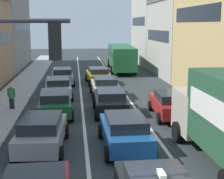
% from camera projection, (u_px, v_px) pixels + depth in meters
% --- Properties ---
extents(sidewalk_left, '(2.60, 64.00, 0.14)m').
position_uv_depth(sidewalk_left, '(18.00, 91.00, 27.28)').
color(sidewalk_left, '#A9A9A9').
rests_on(sidewalk_left, ground).
extents(lane_stripe_left, '(0.16, 60.00, 0.01)m').
position_uv_depth(lane_stripe_left, '(81.00, 91.00, 27.82)').
color(lane_stripe_left, silver).
rests_on(lane_stripe_left, ground).
extents(lane_stripe_right, '(0.16, 60.00, 0.01)m').
position_uv_depth(lane_stripe_right, '(122.00, 90.00, 28.18)').
color(lane_stripe_right, silver).
rests_on(lane_stripe_right, ground).
extents(building_row_right, '(7.20, 43.90, 11.85)m').
position_uv_depth(building_row_right, '(216.00, 24.00, 29.14)').
color(building_row_right, '#B2ADA3').
rests_on(building_row_right, ground).
extents(sedan_centre_lane_second, '(2.11, 4.33, 1.49)m').
position_uv_depth(sedan_centre_lane_second, '(125.00, 131.00, 14.78)').
color(sedan_centre_lane_second, '#194C8C').
rests_on(sedan_centre_lane_second, ground).
extents(wagon_left_lane_second, '(2.26, 4.39, 1.49)m').
position_uv_depth(wagon_left_lane_second, '(42.00, 132.00, 14.65)').
color(wagon_left_lane_second, gray).
rests_on(wagon_left_lane_second, ground).
extents(hatchback_centre_lane_third, '(2.15, 4.34, 1.49)m').
position_uv_depth(hatchback_centre_lane_third, '(110.00, 101.00, 20.61)').
color(hatchback_centre_lane_third, black).
rests_on(hatchback_centre_lane_third, ground).
extents(sedan_left_lane_third, '(2.23, 4.38, 1.49)m').
position_uv_depth(sedan_left_lane_third, '(55.00, 103.00, 20.11)').
color(sedan_left_lane_third, '#19592D').
rests_on(sedan_left_lane_third, ground).
extents(coupe_centre_lane_fourth, '(2.08, 4.31, 1.49)m').
position_uv_depth(coupe_centre_lane_fourth, '(105.00, 86.00, 25.45)').
color(coupe_centre_lane_fourth, beige).
rests_on(coupe_centre_lane_fourth, ground).
extents(sedan_left_lane_fourth, '(2.27, 4.40, 1.49)m').
position_uv_depth(sedan_left_lane_fourth, '(58.00, 87.00, 25.20)').
color(sedan_left_lane_fourth, silver).
rests_on(sedan_left_lane_fourth, ground).
extents(sedan_centre_lane_fifth, '(2.28, 4.41, 1.49)m').
position_uv_depth(sedan_centre_lane_fifth, '(98.00, 75.00, 31.08)').
color(sedan_centre_lane_fifth, '#B29319').
rests_on(sedan_centre_lane_fifth, ground).
extents(sedan_left_lane_fifth, '(2.26, 4.40, 1.49)m').
position_uv_depth(sedan_left_lane_fifth, '(62.00, 76.00, 30.78)').
color(sedan_left_lane_fifth, '#759EB7').
rests_on(sedan_left_lane_fifth, ground).
extents(sedan_right_lane_behind_truck, '(2.23, 4.38, 1.49)m').
position_uv_depth(sedan_right_lane_behind_truck, '(170.00, 104.00, 19.86)').
color(sedan_right_lane_behind_truck, '#A51E1E').
rests_on(sedan_right_lane_behind_truck, ground).
extents(bus_mid_queue_primary, '(3.20, 10.61, 2.90)m').
position_uv_depth(bus_mid_queue_primary, '(121.00, 56.00, 39.60)').
color(bus_mid_queue_primary, '#1E6033').
rests_on(bus_mid_queue_primary, ground).
extents(pedestrian_near_kerb, '(0.51, 0.34, 1.66)m').
position_uv_depth(pedestrian_near_kerb, '(11.00, 96.00, 21.25)').
color(pedestrian_near_kerb, '#262D47').
rests_on(pedestrian_near_kerb, ground).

